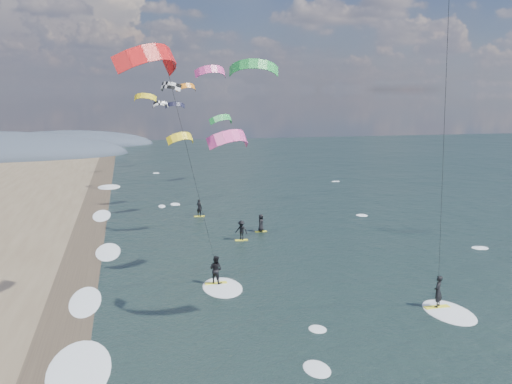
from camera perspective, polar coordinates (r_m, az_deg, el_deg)
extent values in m
cube|color=#382D23|center=(32.82, -18.80, -13.50)|extent=(3.00, 240.00, 0.00)
ellipsoid|color=#3D4756|center=(141.21, -18.41, 4.44)|extent=(40.00, 18.00, 7.00)
cube|color=yellow|center=(36.54, 17.66, -10.91)|extent=(1.57, 0.47, 0.07)
imported|color=black|center=(36.20, 17.75, -9.43)|extent=(0.83, 0.83, 1.94)
ellipsoid|color=white|center=(36.06, 18.73, -11.32)|extent=(2.60, 4.20, 0.12)
cylinder|color=black|center=(30.76, 18.23, 3.82)|extent=(0.02, 0.02, 18.37)
cube|color=yellow|center=(38.97, -4.02, -9.09)|extent=(1.49, 0.46, 0.07)
imported|color=black|center=(38.66, -4.04, -7.72)|extent=(1.17, 1.14, 1.89)
ellipsoid|color=white|center=(38.28, -3.39, -9.50)|extent=(2.60, 4.20, 0.12)
cylinder|color=black|center=(33.93, -6.33, 1.94)|extent=(0.02, 0.02, 15.19)
cube|color=yellow|center=(49.69, -1.46, -4.82)|extent=(1.10, 0.35, 0.05)
imported|color=black|center=(49.47, -1.47, -3.83)|extent=(1.27, 1.13, 1.70)
cube|color=yellow|center=(52.59, 0.50, -3.97)|extent=(1.10, 0.35, 0.05)
imported|color=black|center=(52.40, 0.50, -3.09)|extent=(0.79, 0.92, 1.60)
cube|color=yellow|center=(59.19, -5.68, -2.41)|extent=(1.10, 0.35, 0.05)
imported|color=black|center=(59.00, -5.70, -1.55)|extent=(0.75, 0.75, 1.76)
ellipsoid|color=white|center=(29.08, -17.16, -16.60)|extent=(2.40, 5.40, 0.11)
ellipsoid|color=white|center=(37.34, -16.16, -10.43)|extent=(2.40, 5.40, 0.11)
ellipsoid|color=white|center=(47.79, -15.45, -5.83)|extent=(2.40, 5.40, 0.11)
ellipsoid|color=white|center=(61.37, -14.90, -2.28)|extent=(2.40, 5.40, 0.11)
ellipsoid|color=white|center=(79.05, -14.48, 0.48)|extent=(2.40, 5.40, 0.11)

